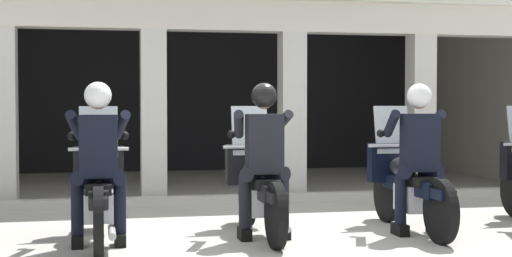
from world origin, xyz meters
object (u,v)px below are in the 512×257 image
at_px(police_officer_left, 98,149).
at_px(police_officer_right, 418,145).
at_px(motorcycle_center, 258,187).
at_px(motorcycle_right, 407,184).
at_px(police_officer_center, 264,147).
at_px(motorcycle_left, 99,191).

height_order(police_officer_left, police_officer_right, same).
height_order(motorcycle_center, motorcycle_right, same).
relative_size(police_officer_left, motorcycle_center, 0.78).
relative_size(motorcycle_center, motorcycle_right, 1.00).
xyz_separation_m(police_officer_center, police_officer_right, (1.64, -0.08, -0.00)).
distance_m(motorcycle_left, police_officer_center, 1.71).
height_order(motorcycle_left, motorcycle_right, same).
bearing_deg(motorcycle_left, police_officer_left, -97.29).
relative_size(motorcycle_center, police_officer_right, 1.29).
height_order(police_officer_center, motorcycle_right, police_officer_center).
relative_size(motorcycle_left, motorcycle_right, 1.00).
bearing_deg(police_officer_right, motorcycle_center, 151.06).
height_order(police_officer_left, motorcycle_center, police_officer_left).
distance_m(police_officer_center, police_officer_right, 1.64).
bearing_deg(police_officer_right, motorcycle_left, 158.29).
bearing_deg(police_officer_left, motorcycle_center, 4.77).
bearing_deg(police_officer_right, police_officer_left, 163.23).
xyz_separation_m(motorcycle_right, police_officer_right, (-0.00, -0.28, 0.44)).
xyz_separation_m(police_officer_left, police_officer_right, (3.28, -0.02, 0.00)).
bearing_deg(police_officer_center, motorcycle_center, 74.22).
relative_size(police_officer_left, police_officer_right, 1.00).
relative_size(police_officer_left, police_officer_center, 1.00).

